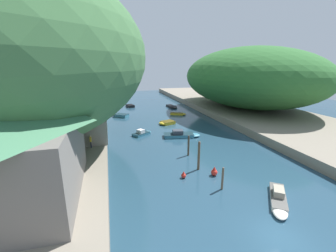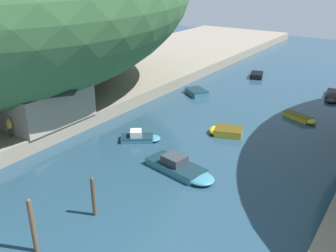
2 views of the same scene
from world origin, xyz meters
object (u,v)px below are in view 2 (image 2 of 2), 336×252
at_px(person_by_boathouse, 9,127).
at_px(boat_cabin_cruiser, 333,96).
at_px(boat_navy_launch, 301,118).
at_px(boat_near_quay, 195,91).
at_px(boat_moored_right, 257,75).
at_px(boat_far_right_bank, 224,131).
at_px(boat_red_skiff, 141,137).
at_px(boathouse_shed, 43,94).
at_px(boat_yellow_tender, 181,168).

bearing_deg(person_by_boathouse, boat_cabin_cruiser, -30.78).
distance_m(boat_navy_launch, boat_near_quay, 14.20).
xyz_separation_m(boat_moored_right, boat_cabin_cruiser, (11.69, -4.38, -0.09)).
bearing_deg(boat_moored_right, boat_cabin_cruiser, -36.85).
distance_m(boat_cabin_cruiser, boat_far_right_bank, 18.57).
bearing_deg(person_by_boathouse, boat_near_quay, -9.98).
height_order(boat_moored_right, boat_near_quay, boat_moored_right).
height_order(boat_navy_launch, person_by_boathouse, person_by_boathouse).
bearing_deg(boat_red_skiff, boat_moored_right, 142.74).
bearing_deg(boathouse_shed, boat_near_quay, 73.37).
bearing_deg(boat_navy_launch, boat_near_quay, -72.90).
height_order(boat_cabin_cruiser, boat_navy_launch, boat_navy_launch).
distance_m(boathouse_shed, boat_cabin_cruiser, 34.35).
relative_size(boat_navy_launch, boat_yellow_tender, 0.61).
height_order(boat_cabin_cruiser, person_by_boathouse, person_by_boathouse).
bearing_deg(boathouse_shed, boat_far_right_bank, 33.15).
bearing_deg(person_by_boathouse, boat_red_skiff, -42.88).
xyz_separation_m(boathouse_shed, boat_yellow_tender, (15.12, 0.76, -3.63)).
bearing_deg(person_by_boathouse, boat_moored_right, -11.39).
height_order(boat_yellow_tender, boat_near_quay, boat_yellow_tender).
relative_size(boat_moored_right, boat_yellow_tender, 0.59).
relative_size(boat_moored_right, boat_near_quay, 0.90).
relative_size(boat_red_skiff, boat_cabin_cruiser, 0.72).
distance_m(boathouse_shed, boat_red_skiff, 10.18).
bearing_deg(boat_moored_right, boat_far_right_bank, -92.56).
distance_m(boat_red_skiff, boat_moored_right, 27.65).
xyz_separation_m(boat_red_skiff, boat_moored_right, (0.51, 27.65, 0.03)).
distance_m(boat_moored_right, boat_yellow_tender, 31.15).
relative_size(boat_far_right_bank, boat_navy_launch, 0.93).
height_order(boat_cabin_cruiser, boat_near_quay, boat_near_quay).
xyz_separation_m(boat_moored_right, boat_yellow_tender, (5.87, -30.59, 0.03)).
xyz_separation_m(boathouse_shed, boat_cabin_cruiser, (20.94, 26.97, -3.75)).
distance_m(boat_far_right_bank, boat_near_quay, 13.03).
relative_size(boat_red_skiff, boat_moored_right, 1.02).
bearing_deg(boat_red_skiff, boat_near_quay, 155.04).
bearing_deg(boathouse_shed, boat_navy_launch, 41.30).
xyz_separation_m(boat_cabin_cruiser, boat_yellow_tender, (-5.82, -26.21, 0.12)).
distance_m(boat_yellow_tender, person_by_boathouse, 15.45).
bearing_deg(boat_near_quay, boat_far_right_bank, -103.21).
relative_size(boat_cabin_cruiser, person_by_boathouse, 3.23).
bearing_deg(boat_yellow_tender, person_by_boathouse, -60.20).
bearing_deg(boat_far_right_bank, boat_cabin_cruiser, -39.59).
relative_size(boat_navy_launch, boat_near_quay, 0.94).
bearing_deg(boat_near_quay, boathouse_shed, -162.91).
relative_size(boat_yellow_tender, person_by_boathouse, 3.84).
distance_m(boat_red_skiff, boat_cabin_cruiser, 26.27).
height_order(boathouse_shed, boat_yellow_tender, boathouse_shed).
bearing_deg(boat_moored_right, boathouse_shed, -122.73).
bearing_deg(boat_red_skiff, boat_cabin_cruiser, 116.13).
bearing_deg(boat_moored_right, boat_near_quay, -122.43).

